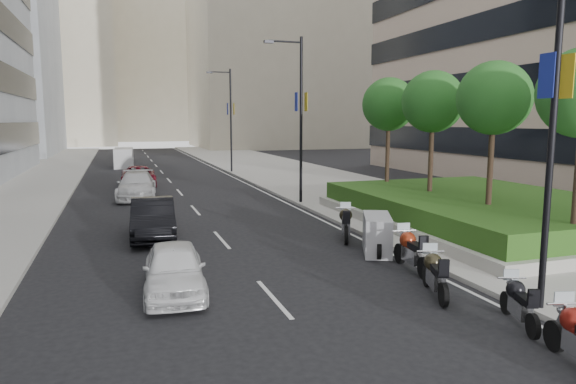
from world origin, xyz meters
name	(u,v)px	position (x,y,z in m)	size (l,w,h in m)	color
ground	(405,357)	(0.00, 0.00, 0.00)	(160.00, 160.00, 0.00)	black
sidewalk_right	(305,177)	(9.00, 30.00, 0.07)	(10.00, 100.00, 0.15)	#9E9B93
sidewalk_left	(13,188)	(-12.00, 30.00, 0.07)	(8.00, 100.00, 0.15)	#9E9B93
lane_edge	(241,181)	(3.70, 30.00, 0.01)	(0.12, 100.00, 0.01)	silver
lane_centre	(172,183)	(-1.50, 30.00, 0.01)	(0.12, 100.00, 0.01)	silver
building_cream_right	(276,43)	(22.00, 80.00, 18.00)	(28.00, 24.00, 36.00)	#B7AD93
building_cream_left	(41,54)	(-18.00, 100.00, 17.00)	(26.00, 24.00, 34.00)	#B7AD93
building_cream_centre	(145,59)	(2.00, 120.00, 19.00)	(30.00, 24.00, 38.00)	#B7AD93
planter	(484,218)	(10.00, 10.00, 0.35)	(10.00, 14.00, 0.40)	#A4A399
hedge	(485,205)	(10.00, 10.00, 0.95)	(9.40, 13.40, 0.80)	#204B15
tree_1	(494,99)	(8.50, 8.00, 5.42)	(2.80, 2.80, 6.30)	#332319
tree_2	(433,102)	(8.50, 12.00, 5.42)	(2.80, 2.80, 6.30)	#332319
tree_3	(389,105)	(8.50, 16.00, 5.42)	(2.80, 2.80, 6.30)	#332319
lamp_post_0	(549,100)	(4.14, 1.00, 5.07)	(2.34, 0.45, 9.00)	black
lamp_post_1	(298,112)	(4.14, 18.00, 5.07)	(2.34, 0.45, 9.00)	black
lamp_post_2	(229,115)	(4.14, 36.00, 5.07)	(2.34, 0.45, 9.00)	black
motorcycle_2	(519,303)	(3.26, 0.58, 0.53)	(0.87, 1.90, 0.98)	black
motorcycle_3	(435,274)	(2.61, 2.88, 0.59)	(0.95, 2.12, 1.10)	black
motorcycle_4	(411,251)	(3.25, 5.08, 0.63)	(0.79, 2.36, 1.17)	black
motorcycle_5	(377,234)	(3.26, 7.29, 0.67)	(1.71, 2.37, 1.34)	black
motorcycle_6	(346,223)	(3.14, 9.59, 0.62)	(1.12, 2.21, 1.17)	black
car_a	(174,269)	(-3.89, 5.25, 0.67)	(1.59, 3.94, 1.34)	white
car_b	(153,218)	(-3.99, 12.22, 0.77)	(1.64, 4.69, 1.55)	black
car_c	(137,186)	(-4.21, 23.13, 0.78)	(2.18, 5.37, 1.56)	#AEAEB0
car_d	(138,176)	(-3.87, 29.25, 0.70)	(2.32, 5.03, 1.40)	#5F0B18
delivery_van	(124,159)	(-4.62, 44.70, 0.88)	(1.94, 4.58, 1.89)	silver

